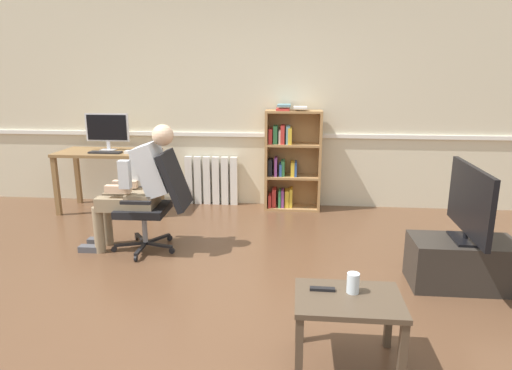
% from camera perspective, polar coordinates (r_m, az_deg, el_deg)
% --- Properties ---
extents(ground_plane, '(18.00, 18.00, 0.00)m').
position_cam_1_polar(ground_plane, '(3.54, -3.84, -14.42)').
color(ground_plane, brown).
extents(back_wall, '(12.00, 0.13, 2.70)m').
position_cam_1_polar(back_wall, '(5.75, 0.22, 10.73)').
color(back_wall, beige).
rests_on(back_wall, ground_plane).
extents(computer_desk, '(1.21, 0.61, 0.76)m').
position_cam_1_polar(computer_desk, '(5.81, -18.35, 3.03)').
color(computer_desk, olive).
rests_on(computer_desk, ground_plane).
extents(imac_monitor, '(0.55, 0.14, 0.46)m').
position_cam_1_polar(imac_monitor, '(5.83, -18.51, 6.83)').
color(imac_monitor, silver).
rests_on(imac_monitor, computer_desk).
extents(keyboard, '(0.39, 0.12, 0.02)m').
position_cam_1_polar(keyboard, '(5.65, -18.73, 3.98)').
color(keyboard, black).
rests_on(keyboard, computer_desk).
extents(computer_mouse, '(0.06, 0.10, 0.03)m').
position_cam_1_polar(computer_mouse, '(5.57, -16.13, 4.09)').
color(computer_mouse, white).
rests_on(computer_mouse, computer_desk).
extents(bookshelf, '(0.69, 0.29, 1.32)m').
position_cam_1_polar(bookshelf, '(5.62, 4.25, 3.13)').
color(bookshelf, '#AD7F4C').
rests_on(bookshelf, ground_plane).
extents(radiator, '(0.69, 0.08, 0.64)m').
position_cam_1_polar(radiator, '(5.88, -5.72, 0.58)').
color(radiator, white).
rests_on(radiator, ground_plane).
extents(office_chair, '(0.76, 0.61, 0.98)m').
position_cam_1_polar(office_chair, '(4.37, -12.48, -1.66)').
color(office_chair, black).
rests_on(office_chair, ground_plane).
extents(person_seated, '(0.96, 0.40, 1.23)m').
position_cam_1_polar(person_seated, '(4.39, -14.87, 0.02)').
color(person_seated, '#937F60').
rests_on(person_seated, ground_plane).
extents(tv_stand, '(0.83, 0.43, 0.39)m').
position_cam_1_polar(tv_stand, '(4.03, 24.89, -9.05)').
color(tv_stand, '#2D2823').
rests_on(tv_stand, ground_plane).
extents(tv_screen, '(0.21, 0.90, 0.60)m').
position_cam_1_polar(tv_screen, '(3.87, 25.70, -2.02)').
color(tv_screen, black).
rests_on(tv_screen, tv_stand).
extents(coffee_table, '(0.62, 0.45, 0.43)m').
position_cam_1_polar(coffee_table, '(2.75, 11.71, -15.21)').
color(coffee_table, '#4C3D2D').
rests_on(coffee_table, ground_plane).
extents(drinking_glass, '(0.07, 0.07, 0.12)m').
position_cam_1_polar(drinking_glass, '(2.74, 12.32, -12.16)').
color(drinking_glass, silver).
rests_on(drinking_glass, coffee_table).
extents(spare_remote, '(0.15, 0.04, 0.02)m').
position_cam_1_polar(spare_remote, '(2.76, 8.49, -13.04)').
color(spare_remote, black).
rests_on(spare_remote, coffee_table).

